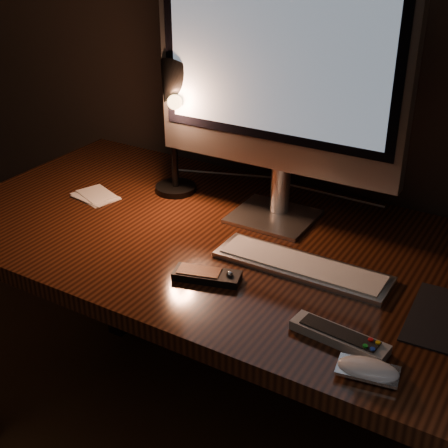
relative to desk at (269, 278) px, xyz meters
The scene contains 9 objects.
desk is the anchor object (origin of this frame).
monitor 0.52m from the desk, 115.26° to the left, with size 0.61×0.18×0.65m.
keyboard 0.22m from the desk, 40.28° to the right, with size 0.39×0.11×0.01m, color silver.
mouse 0.54m from the desk, 44.82° to the right, with size 0.10×0.05×0.02m, color white.
media_remote 0.29m from the desk, 95.01° to the right, with size 0.15×0.09×0.03m.
tv_remote 0.45m from the desk, 46.07° to the right, with size 0.19×0.06×0.02m.
papers 0.52m from the desk, behind, with size 0.13×0.08×0.01m, color white.
desk_lamp 0.50m from the desk, behind, with size 0.17×0.19×0.38m.
cable 0.31m from the desk, 114.32° to the left, with size 0.01×0.01×0.61m, color white.
Camera 1 is at (0.58, 0.73, 1.46)m, focal length 50.00 mm.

